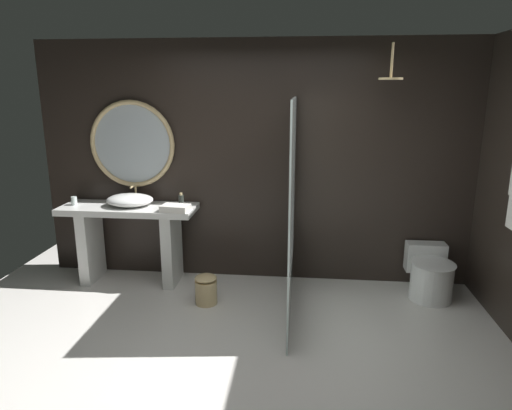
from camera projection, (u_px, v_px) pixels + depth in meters
name	position (u px, v px, depth m)	size (l,w,h in m)	color
ground_plane	(232.00, 372.00, 3.45)	(5.76, 5.76, 0.00)	silver
back_wall_panel	(258.00, 163.00, 4.96)	(4.80, 0.10, 2.60)	black
vanity_counter	(130.00, 233.00, 4.97)	(1.45, 0.51, 0.86)	silver
vessel_sink	(130.00, 200.00, 4.89)	(0.50, 0.41, 0.20)	white
tumbler_cup	(74.00, 201.00, 4.93)	(0.06, 0.06, 0.09)	silver
soap_dispenser	(181.00, 201.00, 4.83)	(0.05, 0.05, 0.16)	#282D28
round_wall_mirror	(132.00, 144.00, 4.96)	(0.95, 0.05, 0.95)	#D6B77F
shower_glass_panel	(292.00, 210.00, 4.18)	(0.02, 1.59, 2.02)	silver
rain_shower_head	(391.00, 76.00, 4.20)	(0.22, 0.22, 0.33)	#D6B77F
toilet	(430.00, 275.00, 4.66)	(0.44, 0.63, 0.50)	white
waste_bin	(206.00, 289.00, 4.53)	(0.22, 0.22, 0.30)	#D6B77F
folded_hand_towel	(175.00, 208.00, 4.68)	(0.28, 0.19, 0.07)	silver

